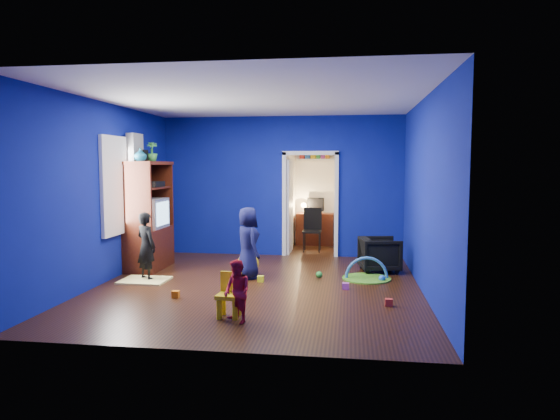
# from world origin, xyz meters

# --- Properties ---
(floor) EXTENTS (5.00, 5.50, 0.01)m
(floor) POSITION_xyz_m (0.00, 0.00, 0.00)
(floor) COLOR black
(floor) RESTS_ON ground
(ceiling) EXTENTS (5.00, 5.50, 0.01)m
(ceiling) POSITION_xyz_m (0.00, 0.00, 2.90)
(ceiling) COLOR white
(ceiling) RESTS_ON wall_back
(wall_back) EXTENTS (5.00, 0.02, 2.90)m
(wall_back) POSITION_xyz_m (0.00, 2.75, 1.45)
(wall_back) COLOR navy
(wall_back) RESTS_ON floor
(wall_front) EXTENTS (5.00, 0.02, 2.90)m
(wall_front) POSITION_xyz_m (0.00, -2.75, 1.45)
(wall_front) COLOR navy
(wall_front) RESTS_ON floor
(wall_left) EXTENTS (0.02, 5.50, 2.90)m
(wall_left) POSITION_xyz_m (-2.50, 0.00, 1.45)
(wall_left) COLOR navy
(wall_left) RESTS_ON floor
(wall_right) EXTENTS (0.02, 5.50, 2.90)m
(wall_right) POSITION_xyz_m (2.50, 0.00, 1.45)
(wall_right) COLOR navy
(wall_right) RESTS_ON floor
(alcove) EXTENTS (1.00, 1.75, 2.50)m
(alcove) POSITION_xyz_m (0.60, 3.62, 1.25)
(alcove) COLOR silver
(alcove) RESTS_ON floor
(armchair) EXTENTS (0.79, 0.77, 0.62)m
(armchair) POSITION_xyz_m (1.95, 1.39, 0.31)
(armchair) COLOR black
(armchair) RESTS_ON floor
(child_black) EXTENTS (0.49, 0.45, 1.12)m
(child_black) POSITION_xyz_m (-1.90, 0.19, 0.56)
(child_black) COLOR black
(child_black) RESTS_ON floor
(child_navy) EXTENTS (0.64, 0.70, 1.20)m
(child_navy) POSITION_xyz_m (-0.27, 0.55, 0.60)
(child_navy) COLOR #0E1035
(child_navy) RESTS_ON floor
(toddler_red) EXTENTS (0.47, 0.47, 0.76)m
(toddler_red) POSITION_xyz_m (0.08, -1.80, 0.38)
(toddler_red) COLOR #AF1228
(toddler_red) RESTS_ON floor
(vase) EXTENTS (0.22, 0.22, 0.23)m
(vase) POSITION_xyz_m (-2.22, 0.77, 2.07)
(vase) COLOR #0C5164
(vase) RESTS_ON tv_armoire
(potted_plant) EXTENTS (0.27, 0.27, 0.36)m
(potted_plant) POSITION_xyz_m (-2.22, 1.29, 2.14)
(potted_plant) COLOR #2E8135
(potted_plant) RESTS_ON tv_armoire
(tv_armoire) EXTENTS (0.58, 1.14, 1.96)m
(tv_armoire) POSITION_xyz_m (-2.22, 1.07, 0.98)
(tv_armoire) COLOR #3E120A
(tv_armoire) RESTS_ON floor
(crt_tv) EXTENTS (0.46, 0.70, 0.54)m
(crt_tv) POSITION_xyz_m (-2.18, 1.07, 1.02)
(crt_tv) COLOR silver
(crt_tv) RESTS_ON tv_armoire
(yellow_blanket) EXTENTS (0.76, 0.61, 0.03)m
(yellow_blanket) POSITION_xyz_m (-1.90, 0.09, 0.01)
(yellow_blanket) COLOR #F2E07A
(yellow_blanket) RESTS_ON floor
(hopper_ball) EXTENTS (0.38, 0.38, 0.38)m
(hopper_ball) POSITION_xyz_m (-0.32, 0.80, 0.19)
(hopper_ball) COLOR yellow
(hopper_ball) RESTS_ON floor
(kid_chair) EXTENTS (0.31, 0.31, 0.50)m
(kid_chair) POSITION_xyz_m (-0.07, -1.60, 0.25)
(kid_chair) COLOR yellow
(kid_chair) RESTS_ON floor
(play_mat) EXTENTS (0.80, 0.80, 0.02)m
(play_mat) POSITION_xyz_m (1.70, 0.75, 0.01)
(play_mat) COLOR #339020
(play_mat) RESTS_ON floor
(toy_arch) EXTENTS (0.73, 0.13, 0.72)m
(toy_arch) POSITION_xyz_m (1.70, 0.75, 0.02)
(toy_arch) COLOR #3F8CD8
(toy_arch) RESTS_ON floor
(window_left) EXTENTS (0.03, 0.95, 1.55)m
(window_left) POSITION_xyz_m (-2.48, 0.35, 1.55)
(window_left) COLOR white
(window_left) RESTS_ON wall_left
(curtain) EXTENTS (0.14, 0.42, 2.40)m
(curtain) POSITION_xyz_m (-2.37, 0.90, 1.25)
(curtain) COLOR slate
(curtain) RESTS_ON floor
(doorway) EXTENTS (1.16, 0.10, 2.10)m
(doorway) POSITION_xyz_m (0.60, 2.75, 1.05)
(doorway) COLOR white
(doorway) RESTS_ON floor
(study_desk) EXTENTS (0.88, 0.44, 0.75)m
(study_desk) POSITION_xyz_m (0.60, 4.26, 0.38)
(study_desk) COLOR #3D140A
(study_desk) RESTS_ON floor
(desk_monitor) EXTENTS (0.40, 0.05, 0.32)m
(desk_monitor) POSITION_xyz_m (0.60, 4.38, 0.95)
(desk_monitor) COLOR black
(desk_monitor) RESTS_ON study_desk
(desk_lamp) EXTENTS (0.14, 0.14, 0.14)m
(desk_lamp) POSITION_xyz_m (0.32, 4.32, 0.93)
(desk_lamp) COLOR #FFD88C
(desk_lamp) RESTS_ON study_desk
(folding_chair) EXTENTS (0.40, 0.40, 0.92)m
(folding_chair) POSITION_xyz_m (0.60, 3.30, 0.46)
(folding_chair) COLOR black
(folding_chair) RESTS_ON floor
(book_shelf) EXTENTS (0.88, 0.24, 0.04)m
(book_shelf) POSITION_xyz_m (0.60, 4.37, 2.02)
(book_shelf) COLOR white
(book_shelf) RESTS_ON study_desk
(toy_0) EXTENTS (0.10, 0.08, 0.10)m
(toy_0) POSITION_xyz_m (1.95, -0.83, 0.05)
(toy_0) COLOR red
(toy_0) RESTS_ON floor
(toy_1) EXTENTS (0.11, 0.11, 0.11)m
(toy_1) POSITION_xyz_m (1.95, 0.62, 0.06)
(toy_1) COLOR blue
(toy_1) RESTS_ON floor
(toy_2) EXTENTS (0.10, 0.08, 0.10)m
(toy_2) POSITION_xyz_m (-1.04, -0.82, 0.05)
(toy_2) COLOR orange
(toy_2) RESTS_ON floor
(toy_3) EXTENTS (0.11, 0.11, 0.11)m
(toy_3) POSITION_xyz_m (0.91, 0.75, 0.06)
(toy_3) COLOR green
(toy_3) RESTS_ON floor
(toy_4) EXTENTS (0.10, 0.08, 0.10)m
(toy_4) POSITION_xyz_m (1.36, -0.00, 0.05)
(toy_4) COLOR #D750C4
(toy_4) RESTS_ON floor
(toy_5) EXTENTS (0.10, 0.08, 0.10)m
(toy_5) POSITION_xyz_m (-0.01, 0.30, 0.05)
(toy_5) COLOR yellow
(toy_5) RESTS_ON floor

